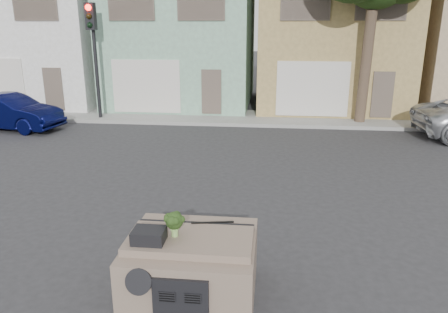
# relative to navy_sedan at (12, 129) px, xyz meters

# --- Properties ---
(ground_plane) EXTENTS (120.00, 120.00, 0.00)m
(ground_plane) POSITION_rel_navy_sedan_xyz_m (9.56, -7.56, 0.00)
(ground_plane) COLOR #303033
(ground_plane) RESTS_ON ground
(sidewalk) EXTENTS (40.00, 3.00, 0.15)m
(sidewalk) POSITION_rel_navy_sedan_xyz_m (9.56, 2.94, 0.07)
(sidewalk) COLOR gray
(sidewalk) RESTS_ON ground
(townhouse_white) EXTENTS (7.20, 8.20, 7.55)m
(townhouse_white) POSITION_rel_navy_sedan_xyz_m (-1.44, 6.94, 3.77)
(townhouse_white) COLOR white
(townhouse_white) RESTS_ON ground
(townhouse_mint) EXTENTS (7.20, 8.20, 7.55)m
(townhouse_mint) POSITION_rel_navy_sedan_xyz_m (6.06, 6.94, 3.77)
(townhouse_mint) COLOR #84B295
(townhouse_mint) RESTS_ON ground
(townhouse_tan) EXTENTS (7.20, 8.20, 7.55)m
(townhouse_tan) POSITION_rel_navy_sedan_xyz_m (13.56, 6.94, 3.77)
(townhouse_tan) COLOR tan
(townhouse_tan) RESTS_ON ground
(navy_sedan) EXTENTS (4.61, 2.27, 1.45)m
(navy_sedan) POSITION_rel_navy_sedan_xyz_m (0.00, 0.00, 0.00)
(navy_sedan) COLOR #050833
(navy_sedan) RESTS_ON ground
(traffic_signal) EXTENTS (0.40, 0.40, 5.10)m
(traffic_signal) POSITION_rel_navy_sedan_xyz_m (3.06, 1.94, 2.55)
(traffic_signal) COLOR black
(traffic_signal) RESTS_ON ground
(tree_near) EXTENTS (4.40, 4.00, 8.50)m
(tree_near) POSITION_rel_navy_sedan_xyz_m (14.56, 2.24, 4.25)
(tree_near) COLOR #1D3411
(tree_near) RESTS_ON ground
(car_dashboard) EXTENTS (2.00, 1.80, 1.12)m
(car_dashboard) POSITION_rel_navy_sedan_xyz_m (9.56, -10.56, 0.56)
(car_dashboard) COLOR #796657
(car_dashboard) RESTS_ON ground
(instrument_hump) EXTENTS (0.48, 0.38, 0.20)m
(instrument_hump) POSITION_rel_navy_sedan_xyz_m (8.98, -10.91, 1.22)
(instrument_hump) COLOR black
(instrument_hump) RESTS_ON car_dashboard
(wiper_arm) EXTENTS (0.69, 0.15, 0.02)m
(wiper_arm) POSITION_rel_navy_sedan_xyz_m (9.84, -10.18, 1.13)
(wiper_arm) COLOR black
(wiper_arm) RESTS_ON car_dashboard
(broccoli) EXTENTS (0.33, 0.33, 0.40)m
(broccoli) POSITION_rel_navy_sedan_xyz_m (9.32, -10.68, 1.32)
(broccoli) COLOR #1D3211
(broccoli) RESTS_ON car_dashboard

